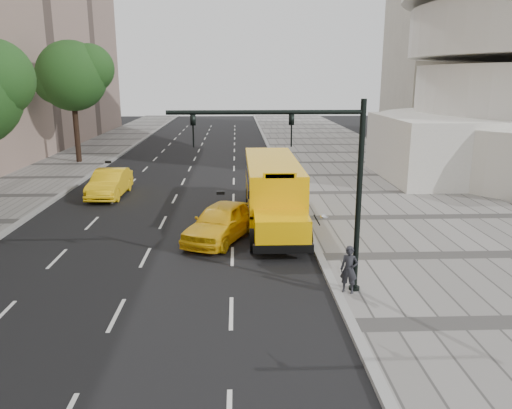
{
  "coord_description": "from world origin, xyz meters",
  "views": [
    {
      "loc": [
        2.71,
        -24.04,
        7.04
      ],
      "look_at": [
        3.5,
        -4.0,
        1.9
      ],
      "focal_mm": 35.0,
      "sensor_mm": 36.0,
      "label": 1
    }
  ],
  "objects_px": {
    "tree_c": "(73,75)",
    "pedestrian": "(349,270)",
    "taxi_near": "(221,222)",
    "taxi_far": "(110,183)",
    "school_bus": "(272,185)",
    "traffic_signal": "(316,174)"
  },
  "relations": [
    {
      "from": "tree_c",
      "to": "taxi_near",
      "type": "distance_m",
      "value": 25.01
    },
    {
      "from": "school_bus",
      "to": "taxi_near",
      "type": "relative_size",
      "value": 2.37
    },
    {
      "from": "taxi_near",
      "to": "pedestrian",
      "type": "bearing_deg",
      "value": -30.86
    },
    {
      "from": "taxi_far",
      "to": "pedestrian",
      "type": "bearing_deg",
      "value": -51.24
    },
    {
      "from": "school_bus",
      "to": "traffic_signal",
      "type": "xyz_separation_m",
      "value": [
        0.69,
        -9.12,
        2.33
      ]
    },
    {
      "from": "tree_c",
      "to": "pedestrian",
      "type": "height_order",
      "value": "tree_c"
    },
    {
      "from": "taxi_far",
      "to": "pedestrian",
      "type": "xyz_separation_m",
      "value": [
        11.31,
        -14.7,
        0.13
      ]
    },
    {
      "from": "taxi_near",
      "to": "pedestrian",
      "type": "xyz_separation_m",
      "value": [
        4.35,
        -6.11,
        0.11
      ]
    },
    {
      "from": "pedestrian",
      "to": "tree_c",
      "type": "bearing_deg",
      "value": 145.62
    },
    {
      "from": "taxi_far",
      "to": "pedestrian",
      "type": "relative_size",
      "value": 3.13
    },
    {
      "from": "school_bus",
      "to": "taxi_far",
      "type": "xyz_separation_m",
      "value": [
        -9.47,
        5.37,
        -0.95
      ]
    },
    {
      "from": "school_bus",
      "to": "taxi_far",
      "type": "bearing_deg",
      "value": 150.45
    },
    {
      "from": "school_bus",
      "to": "taxi_far",
      "type": "distance_m",
      "value": 10.92
    },
    {
      "from": "tree_c",
      "to": "taxi_near",
      "type": "relative_size",
      "value": 2.03
    },
    {
      "from": "tree_c",
      "to": "taxi_near",
      "type": "bearing_deg",
      "value": -59.19
    },
    {
      "from": "taxi_near",
      "to": "taxi_far",
      "type": "relative_size",
      "value": 0.98
    },
    {
      "from": "tree_c",
      "to": "pedestrian",
      "type": "distance_m",
      "value": 32.28
    },
    {
      "from": "tree_c",
      "to": "taxi_near",
      "type": "xyz_separation_m",
      "value": [
        12.39,
        -20.78,
        -6.34
      ]
    },
    {
      "from": "school_bus",
      "to": "traffic_signal",
      "type": "relative_size",
      "value": 1.81
    },
    {
      "from": "tree_c",
      "to": "pedestrian",
      "type": "relative_size",
      "value": 6.25
    },
    {
      "from": "taxi_near",
      "to": "traffic_signal",
      "type": "height_order",
      "value": "traffic_signal"
    },
    {
      "from": "traffic_signal",
      "to": "school_bus",
      "type": "bearing_deg",
      "value": 94.34
    }
  ]
}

